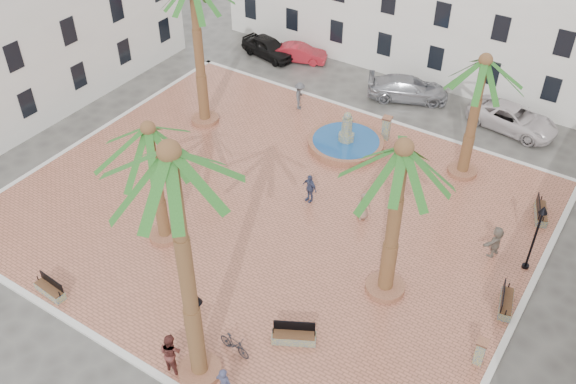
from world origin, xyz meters
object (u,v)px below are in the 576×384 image
object	(u,v)px
bench_se	(294,337)
bench_e	(506,303)
bollard_se	(193,331)
car_black	(268,47)
palm_s	(173,180)
cyclist_b	(171,352)
palm_ne	(482,75)
palm_e	(401,168)
car_red	(300,53)
pedestrian_fountain_a	(364,206)
lamppost_s	(198,320)
bollard_n	(386,128)
fountain	(346,142)
bench_s	(50,290)
pedestrian_fountain_b	(310,188)
bicycle_b	(234,345)
bollard_e	(480,352)
car_silver	(408,89)
palm_sw	(150,144)
car_white	(513,118)
pedestrian_north	(300,96)
bench_ne	(541,213)
lamppost_e	(538,227)
pedestrian_east	(496,241)

from	to	relation	value
bench_se	bench_e	xyz separation A→B (m)	(6.76, 6.59, -0.01)
bollard_se	car_black	xyz separation A→B (m)	(-12.15, 23.21, -0.08)
palm_s	cyclist_b	size ratio (longest dim) A/B	5.72
palm_ne	bench_se	size ratio (longest dim) A/B	3.87
palm_s	palm_e	world-z (taller)	palm_s
palm_e	car_red	distance (m)	23.59
palm_ne	pedestrian_fountain_a	size ratio (longest dim) A/B	4.75
car_black	lamppost_s	bearing A→B (deg)	-139.94
bollard_n	bench_se	bearing A→B (deg)	-77.31
fountain	palm_e	xyz separation A→B (m)	(7.01, -9.01, 6.51)
bench_s	car_black	bearing A→B (deg)	105.90
palm_ne	pedestrian_fountain_b	xyz separation A→B (m)	(-5.87, -6.72, -5.24)
fountain	palm_e	world-z (taller)	palm_e
bicycle_b	pedestrian_fountain_b	world-z (taller)	pedestrian_fountain_b
bollard_n	pedestrian_fountain_a	size ratio (longest dim) A/B	0.98
palm_s	palm_ne	distance (m)	19.02
bench_e	bollard_e	size ratio (longest dim) A/B	1.43
car_red	car_silver	size ratio (longest dim) A/B	0.73
palm_sw	pedestrian_fountain_a	size ratio (longest dim) A/B	4.36
bench_se	car_red	bearing A→B (deg)	93.03
bench_se	car_red	distance (m)	25.34
bollard_se	car_red	size ratio (longest dim) A/B	0.34
palm_sw	car_white	world-z (taller)	palm_sw
pedestrian_fountain_b	car_red	xyz separation A→B (m)	(-9.00, 13.37, -0.35)
bench_e	pedestrian_north	world-z (taller)	pedestrian_north
fountain	cyclist_b	world-z (taller)	fountain
bench_ne	lamppost_e	bearing A→B (deg)	168.03
palm_e	pedestrian_fountain_b	distance (m)	9.30
bollard_e	bench_se	bearing A→B (deg)	-155.08
pedestrian_east	cyclist_b	bearing A→B (deg)	-17.09
pedestrian_north	car_silver	xyz separation A→B (m)	(5.18, 5.09, -0.30)
palm_s	car_red	bearing A→B (deg)	113.83
cyclist_b	bicycle_b	bearing A→B (deg)	-128.44
pedestrian_north	pedestrian_east	size ratio (longest dim) A/B	1.08
bench_s	bench_se	world-z (taller)	bench_se
bollard_e	palm_sw	bearing A→B (deg)	-175.51
palm_ne	bollard_n	xyz separation A→B (m)	(-5.11, 0.73, -5.30)
palm_ne	car_white	bearing A→B (deg)	82.48
bench_se	car_black	world-z (taller)	car_black
car_red	car_white	xyz separation A→B (m)	(15.68, -0.52, 0.13)
cyclist_b	car_black	distance (m)	27.54
bollard_n	car_white	xyz separation A→B (m)	(5.92, 5.39, -0.17)
bollard_e	pedestrian_east	world-z (taller)	pedestrian_east
lamppost_e	car_white	xyz separation A→B (m)	(-4.38, 11.54, -1.91)
palm_s	car_silver	bearing A→B (deg)	95.26
bench_e	palm_s	bearing A→B (deg)	124.36
palm_e	car_silver	bearing A→B (deg)	111.51
car_red	palm_sw	bearing A→B (deg)	173.76
bicycle_b	pedestrian_fountain_b	distance (m)	10.32
lamppost_e	car_black	bearing A→B (deg)	153.00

